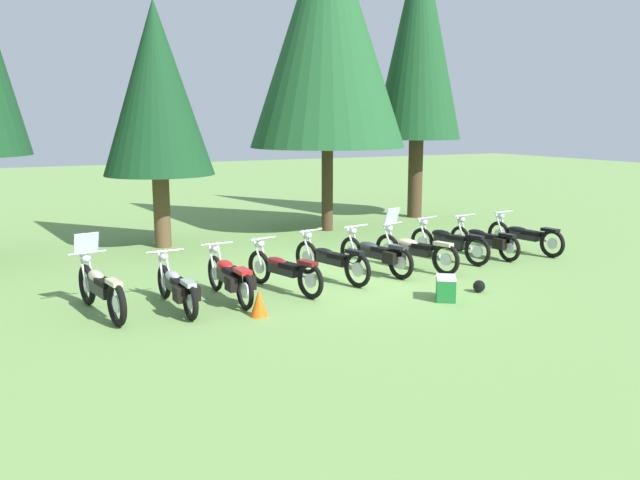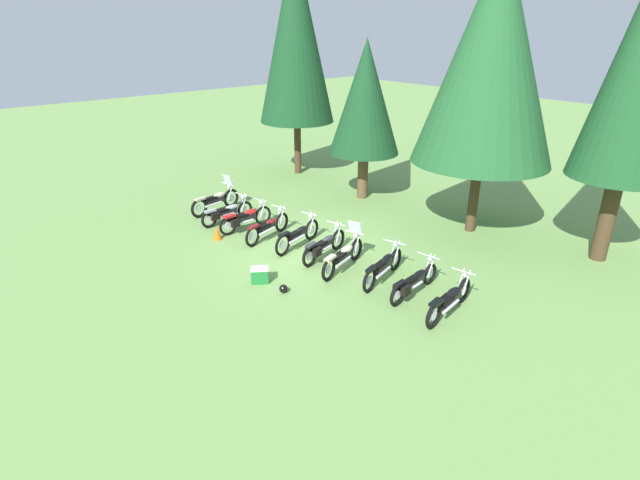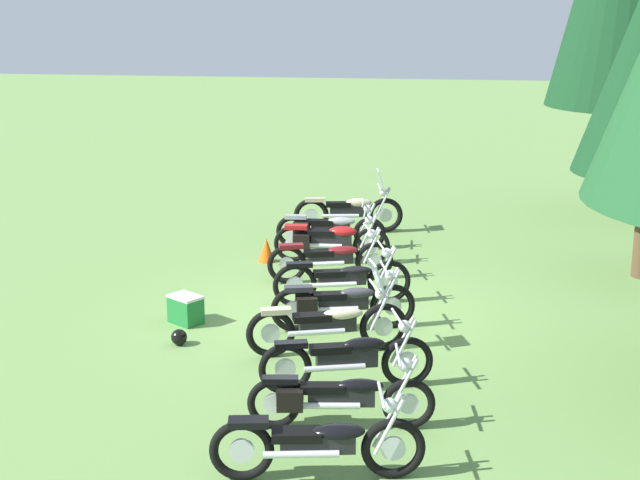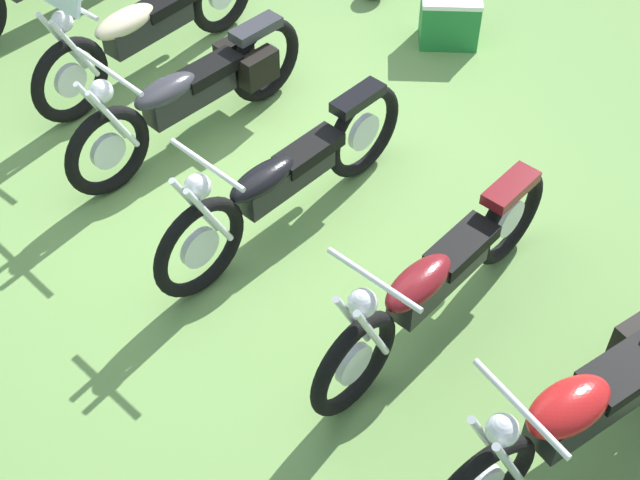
{
  "view_description": "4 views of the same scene",
  "coord_description": "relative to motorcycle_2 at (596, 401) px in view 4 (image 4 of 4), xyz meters",
  "views": [
    {
      "loc": [
        -6.96,
        -12.14,
        3.44
      ],
      "look_at": [
        -0.39,
        0.79,
        0.75
      ],
      "focal_mm": 36.58,
      "sensor_mm": 36.0,
      "label": 1
    },
    {
      "loc": [
        11.94,
        -9.58,
        7.16
      ],
      "look_at": [
        0.86,
        -0.16,
        0.78
      ],
      "focal_mm": 28.33,
      "sensor_mm": 36.0,
      "label": 2
    },
    {
      "loc": [
        14.88,
        1.68,
        5.32
      ],
      "look_at": [
        -1.49,
        -0.49,
        0.86
      ],
      "focal_mm": 53.82,
      "sensor_mm": 36.0,
      "label": 3
    },
    {
      "loc": [
        -4.51,
        2.24,
        4.67
      ],
      "look_at": [
        -1.52,
        0.37,
        0.93
      ],
      "focal_mm": 50.3,
      "sensor_mm": 36.0,
      "label": 4
    }
  ],
  "objects": [
    {
      "name": "ground_plane",
      "position": [
        2.99,
        0.5,
        -0.47
      ],
      "size": [
        80.0,
        80.0,
        0.0
      ],
      "primitive_type": "plane",
      "color": "#6B934C"
    },
    {
      "name": "motorcycle_2",
      "position": [
        0.0,
        0.0,
        0.0
      ],
      "size": [
        0.66,
        2.28,
        1.02
      ],
      "rotation": [
        0.0,
        0.0,
        1.61
      ],
      "color": "black",
      "rests_on": "ground_plane"
    },
    {
      "name": "motorcycle_3",
      "position": [
        1.2,
        0.18,
        -0.03
      ],
      "size": [
        0.87,
        2.27,
        1.01
      ],
      "rotation": [
        0.0,
        0.0,
        1.85
      ],
      "color": "black",
      "rests_on": "ground_plane"
    },
    {
      "name": "motorcycle_4",
      "position": [
        2.47,
        0.54,
        -0.02
      ],
      "size": [
        0.83,
        2.31,
        1.03
      ],
      "rotation": [
        0.0,
        0.0,
        1.83
      ],
      "color": "black",
      "rests_on": "ground_plane"
    },
    {
      "name": "motorcycle_5",
      "position": [
        3.69,
        0.63,
        -0.02
      ],
      "size": [
        0.9,
        2.25,
        1.02
      ],
      "rotation": [
        0.0,
        0.0,
        1.81
      ],
      "color": "black",
      "rests_on": "ground_plane"
    },
    {
      "name": "motorcycle_6",
      "position": [
        4.69,
        0.58,
        -0.0
      ],
      "size": [
        0.94,
        2.34,
        1.37
      ],
      "rotation": [
        0.0,
        0.0,
        1.87
      ],
      "color": "black",
      "rests_on": "ground_plane"
    },
    {
      "name": "picnic_cooler",
      "position": [
        3.71,
        -1.88,
        -0.24
      ],
      "size": [
        0.6,
        0.64,
        0.46
      ],
      "color": "#1E7233",
      "rests_on": "ground_plane"
    }
  ]
}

